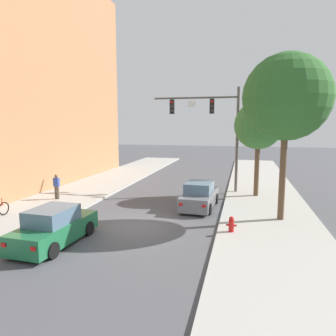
% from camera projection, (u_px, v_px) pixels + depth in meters
% --- Properties ---
extents(ground_plane, '(120.00, 120.00, 0.00)m').
position_uv_depth(ground_plane, '(136.00, 226.00, 15.45)').
color(ground_plane, '#4C4C51').
extents(sidewalk_left, '(5.00, 60.00, 0.15)m').
position_uv_depth(sidewalk_left, '(24.00, 216.00, 16.96)').
color(sidewalk_left, '#A8A59E').
rests_on(sidewalk_left, ground).
extents(sidewalk_right, '(5.00, 60.00, 0.15)m').
position_uv_depth(sidewalk_right, '(274.00, 236.00, 13.92)').
color(sidewalk_right, '#A8A59E').
rests_on(sidewalk_right, ground).
extents(building_left_brick, '(12.00, 20.00, 17.93)m').
position_uv_depth(building_left_brick, '(7.00, 78.00, 26.75)').
color(building_left_brick, '#B2754C').
rests_on(building_left_brick, ground).
extents(traffic_signal_mast, '(6.26, 0.38, 7.50)m').
position_uv_depth(traffic_signal_mast, '(213.00, 120.00, 22.51)').
color(traffic_signal_mast, '#514C47').
rests_on(traffic_signal_mast, sidewalk_right).
extents(car_lead_grey, '(2.02, 4.32, 1.60)m').
position_uv_depth(car_lead_grey, '(200.00, 196.00, 18.80)').
color(car_lead_grey, slate).
rests_on(car_lead_grey, ground).
extents(car_following_green, '(1.98, 4.31, 1.60)m').
position_uv_depth(car_following_green, '(54.00, 228.00, 13.05)').
color(car_following_green, '#1E663D').
rests_on(car_following_green, ground).
extents(pedestrian_sidewalk_left_walker, '(0.36, 0.22, 1.64)m').
position_uv_depth(pedestrian_sidewalk_left_walker, '(57.00, 185.00, 20.38)').
color(pedestrian_sidewalk_left_walker, brown).
rests_on(pedestrian_sidewalk_left_walker, sidewalk_left).
extents(fire_hydrant, '(0.48, 0.24, 0.72)m').
position_uv_depth(fire_hydrant, '(231.00, 224.00, 14.18)').
color(fire_hydrant, red).
rests_on(fire_hydrant, sidewalk_right).
extents(street_tree_nearest, '(4.29, 4.29, 8.35)m').
position_uv_depth(street_tree_nearest, '(287.00, 98.00, 15.25)').
color(street_tree_nearest, brown).
rests_on(street_tree_nearest, sidewalk_right).
extents(street_tree_second, '(3.23, 3.23, 6.44)m').
position_uv_depth(street_tree_second, '(258.00, 126.00, 20.85)').
color(street_tree_second, brown).
rests_on(street_tree_second, sidewalk_right).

